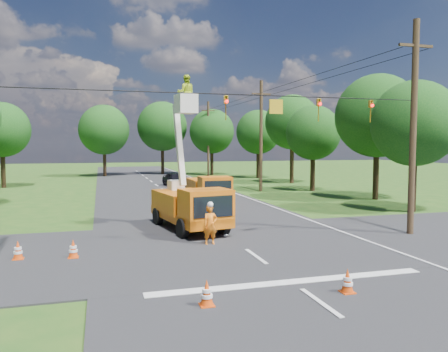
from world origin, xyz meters
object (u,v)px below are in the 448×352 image
object	(u,v)px
traffic_cone_2	(218,206)
tree_far_a	(104,130)
tree_far_c	(212,131)
pole_right_far	(208,138)
tree_right_c	(313,133)
tree_right_b	(377,116)
tree_right_e	(258,132)
traffic_cone_4	(18,250)
tree_right_a	(415,124)
traffic_cone_3	(73,249)
bucket_truck	(190,197)
pole_right_mid	(261,135)
traffic_cone_1	(347,281)
tree_far_b	(162,126)
ground_worker	(210,225)
second_truck	(209,189)
pole_right_near	(413,126)
traffic_cone_6	(228,197)
traffic_cone_0	(207,293)
distant_car	(175,179)
tree_left_f	(2,130)
tree_right_d	(292,122)

from	to	relation	value
traffic_cone_2	tree_far_a	xyz separation A→B (m)	(-6.61, 33.65, 5.83)
tree_far_a	tree_far_c	world-z (taller)	tree_far_a
pole_right_far	tree_right_c	size ratio (longest dim) A/B	1.28
tree_right_b	tree_right_e	xyz separation A→B (m)	(-1.20, 23.00, -0.62)
traffic_cone_4	tree_right_a	size ratio (longest dim) A/B	0.09
traffic_cone_3	bucket_truck	bearing A→B (deg)	38.28
pole_right_mid	tree_right_e	distance (m)	15.92
traffic_cone_1	tree_far_b	world-z (taller)	tree_far_b
ground_worker	traffic_cone_3	xyz separation A→B (m)	(-5.47, -0.73, -0.49)
second_truck	tree_right_c	bearing A→B (deg)	29.48
second_truck	traffic_cone_3	bearing A→B (deg)	-122.80
second_truck	pole_right_near	size ratio (longest dim) A/B	0.57
traffic_cone_6	traffic_cone_1	bearing A→B (deg)	-96.91
traffic_cone_2	ground_worker	bearing A→B (deg)	-107.27
traffic_cone_0	pole_right_near	size ratio (longest dim) A/B	0.07
tree_far_b	traffic_cone_6	bearing A→B (deg)	-88.90
traffic_cone_1	pole_right_far	size ratio (longest dim) A/B	0.07
traffic_cone_4	distant_car	bearing A→B (deg)	68.79
traffic_cone_4	pole_right_near	distance (m)	17.72
tree_right_e	traffic_cone_0	bearing A→B (deg)	-112.07
traffic_cone_2	tree_left_f	xyz separation A→B (m)	(-16.41, 20.65, 5.33)
tree_far_c	traffic_cone_0	bearing A→B (deg)	-104.46
ground_worker	bucket_truck	bearing A→B (deg)	86.96
tree_right_e	traffic_cone_6	bearing A→B (deg)	-115.76
tree_right_a	tree_right_c	xyz separation A→B (m)	(-0.30, 13.00, -0.25)
distant_car	pole_right_mid	world-z (taller)	pole_right_mid
traffic_cone_3	tree_far_c	world-z (taller)	tree_far_c
tree_far_a	traffic_cone_0	bearing A→B (deg)	-87.64
distant_car	tree_right_e	xyz separation A→B (m)	(12.07, 8.40, 5.10)
ground_worker	tree_right_b	size ratio (longest dim) A/B	0.18
pole_right_near	tree_right_a	world-z (taller)	pole_right_near
tree_left_f	tree_far_b	bearing A→B (deg)	40.12
traffic_cone_1	tree_far_b	xyz separation A→B (m)	(1.87, 51.48, 6.45)
pole_right_mid	traffic_cone_1	bearing A→B (deg)	-105.54
traffic_cone_0	tree_right_e	bearing A→B (deg)	67.93
traffic_cone_0	traffic_cone_1	bearing A→B (deg)	-1.63
second_truck	traffic_cone_6	size ratio (longest dim) A/B	8.00
ground_worker	traffic_cone_0	bearing A→B (deg)	-110.89
traffic_cone_6	pole_right_mid	world-z (taller)	pole_right_mid
tree_left_f	tree_right_d	world-z (taller)	tree_right_d
traffic_cone_0	traffic_cone_4	bearing A→B (deg)	131.11
tree_right_e	traffic_cone_4	bearing A→B (deg)	-122.62
distant_car	traffic_cone_1	xyz separation A→B (m)	(-0.60, -33.08, -0.36)
traffic_cone_3	tree_left_f	distance (m)	31.81
traffic_cone_1	tree_far_c	distance (m)	49.53
bucket_truck	tree_right_e	size ratio (longest dim) A/B	0.89
pole_right_far	tree_far_c	distance (m)	2.43
distant_car	tree_right_d	world-z (taller)	tree_right_d
tree_far_b	tree_right_d	bearing A→B (deg)	-56.75
second_truck	bucket_truck	bearing A→B (deg)	-109.37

